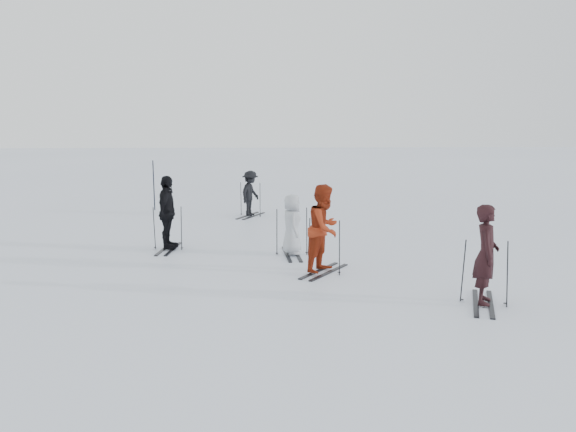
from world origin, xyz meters
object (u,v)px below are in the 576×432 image
at_px(skier_red, 324,229).
at_px(skier_grey, 292,225).
at_px(skier_uphill_left, 167,213).
at_px(skier_near_dark, 486,256).
at_px(piste_marker, 154,185).
at_px(skier_uphill_far, 250,194).

distance_m(skier_red, skier_grey, 1.87).
distance_m(skier_red, skier_uphill_left, 4.70).
xyz_separation_m(skier_near_dark, skier_uphill_left, (-6.77, 4.94, 0.04)).
bearing_deg(piste_marker, skier_grey, -57.00).
bearing_deg(skier_uphill_far, skier_near_dark, -129.62).
xyz_separation_m(skier_red, skier_uphill_left, (-3.98, 2.51, -0.02)).
bearing_deg(piste_marker, skier_uphill_left, -76.47).
bearing_deg(skier_near_dark, skier_uphill_left, 73.76).
height_order(skier_grey, skier_uphill_far, skier_uphill_far).
xyz_separation_m(skier_red, skier_grey, (-0.65, 1.74, -0.23)).
bearing_deg(skier_uphill_far, piste_marker, 93.02).
relative_size(skier_uphill_far, piste_marker, 0.84).
bearing_deg(skier_uphill_far, skier_uphill_left, -175.86).
bearing_deg(piste_marker, skier_uphill_far, -22.97).
bearing_deg(piste_marker, skier_red, -59.08).
relative_size(skier_grey, skier_uphill_left, 0.79).
bearing_deg(skier_uphill_left, skier_grey, -97.44).
xyz_separation_m(skier_grey, skier_uphill_far, (-1.20, 6.07, 0.04)).
bearing_deg(skier_grey, skier_uphill_far, 7.42).
relative_size(skier_near_dark, skier_uphill_left, 0.96).
relative_size(skier_near_dark, piste_marker, 0.98).
relative_size(skier_red, skier_uphill_far, 1.23).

